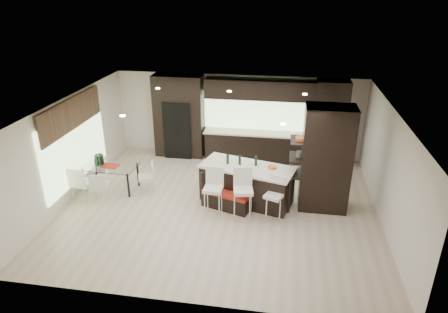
% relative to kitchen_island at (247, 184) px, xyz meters
% --- Properties ---
extents(ground, '(8.00, 8.00, 0.00)m').
position_rel_kitchen_island_xyz_m(ground, '(-0.64, -0.38, -0.50)').
color(ground, '#C3AD95').
rests_on(ground, ground).
extents(back_wall, '(8.00, 0.02, 2.70)m').
position_rel_kitchen_island_xyz_m(back_wall, '(-0.64, 3.12, 0.85)').
color(back_wall, silver).
rests_on(back_wall, ground).
extents(left_wall, '(0.02, 7.00, 2.70)m').
position_rel_kitchen_island_xyz_m(left_wall, '(-4.64, -0.38, 0.85)').
color(left_wall, silver).
rests_on(left_wall, ground).
extents(right_wall, '(0.02, 7.00, 2.70)m').
position_rel_kitchen_island_xyz_m(right_wall, '(3.36, -0.38, 0.85)').
color(right_wall, silver).
rests_on(right_wall, ground).
extents(ceiling, '(8.00, 7.00, 0.02)m').
position_rel_kitchen_island_xyz_m(ceiling, '(-0.64, -0.38, 2.20)').
color(ceiling, white).
rests_on(ceiling, ground).
extents(window_left, '(0.04, 3.20, 1.90)m').
position_rel_kitchen_island_xyz_m(window_left, '(-4.60, -0.18, 0.85)').
color(window_left, '#B2D199').
rests_on(window_left, left_wall).
extents(window_back, '(3.40, 0.04, 1.20)m').
position_rel_kitchen_island_xyz_m(window_back, '(-0.04, 3.08, 1.05)').
color(window_back, '#B2D199').
rests_on(window_back, back_wall).
extents(stone_accent, '(0.08, 3.00, 0.80)m').
position_rel_kitchen_island_xyz_m(stone_accent, '(-4.57, -0.18, 1.75)').
color(stone_accent, brown).
rests_on(stone_accent, left_wall).
extents(ceiling_spots, '(4.00, 3.00, 0.02)m').
position_rel_kitchen_island_xyz_m(ceiling_spots, '(-0.64, -0.13, 2.18)').
color(ceiling_spots, white).
rests_on(ceiling_spots, ceiling).
extents(back_cabinetry, '(6.80, 0.68, 2.70)m').
position_rel_kitchen_island_xyz_m(back_cabinetry, '(-0.14, 2.79, 0.85)').
color(back_cabinetry, black).
rests_on(back_cabinetry, ground).
extents(refrigerator, '(0.90, 0.68, 1.90)m').
position_rel_kitchen_island_xyz_m(refrigerator, '(-2.54, 2.74, 0.45)').
color(refrigerator, black).
rests_on(refrigerator, ground).
extents(partition_column, '(1.20, 0.80, 2.70)m').
position_rel_kitchen_island_xyz_m(partition_column, '(1.96, 0.02, 0.85)').
color(partition_column, black).
rests_on(partition_column, ground).
extents(kitchen_island, '(2.60, 1.65, 1.01)m').
position_rel_kitchen_island_xyz_m(kitchen_island, '(0.00, 0.00, 0.00)').
color(kitchen_island, black).
rests_on(kitchen_island, ground).
extents(stool_left, '(0.46, 0.46, 1.01)m').
position_rel_kitchen_island_xyz_m(stool_left, '(-0.74, -0.84, 0.00)').
color(stool_left, silver).
rests_on(stool_left, ground).
extents(stool_mid, '(0.54, 0.54, 1.04)m').
position_rel_kitchen_island_xyz_m(stool_mid, '(0.00, -0.85, 0.02)').
color(stool_mid, silver).
rests_on(stool_mid, ground).
extents(stool_right, '(0.52, 0.52, 0.91)m').
position_rel_kitchen_island_xyz_m(stool_right, '(0.74, -0.82, -0.05)').
color(stool_right, silver).
rests_on(stool_right, ground).
extents(bench, '(1.34, 0.85, 0.48)m').
position_rel_kitchen_island_xyz_m(bench, '(-0.47, -0.44, -0.26)').
color(bench, black).
rests_on(bench, ground).
extents(floor_vase, '(0.58, 0.58, 1.21)m').
position_rel_kitchen_island_xyz_m(floor_vase, '(1.66, 0.49, 0.10)').
color(floor_vase, '#4D553D').
rests_on(floor_vase, ground).
extents(dining_table, '(1.50, 0.89, 0.70)m').
position_rel_kitchen_island_xyz_m(dining_table, '(-3.81, 0.05, -0.15)').
color(dining_table, white).
rests_on(dining_table, ground).
extents(chair_near, '(0.54, 0.54, 0.81)m').
position_rel_kitchen_island_xyz_m(chair_near, '(-3.81, -0.66, -0.10)').
color(chair_near, silver).
rests_on(chair_near, ground).
extents(chair_far, '(0.55, 0.55, 0.93)m').
position_rel_kitchen_island_xyz_m(chair_far, '(-4.27, -0.69, -0.04)').
color(chair_far, silver).
rests_on(chair_far, ground).
extents(chair_end, '(0.55, 0.55, 0.78)m').
position_rel_kitchen_island_xyz_m(chair_end, '(-2.79, 0.05, -0.12)').
color(chair_end, silver).
rests_on(chair_end, ground).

